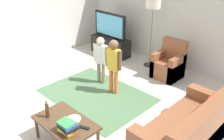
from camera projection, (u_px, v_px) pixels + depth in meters
name	position (u px, v px, depth m)	size (l,w,h in m)	color
ground	(90.00, 111.00, 4.72)	(7.80, 7.80, 0.00)	beige
wall_back	(181.00, 14.00, 6.05)	(6.00, 0.12, 2.70)	silver
wall_left	(7.00, 14.00, 6.03)	(0.12, 6.00, 2.70)	silver
area_rug	(96.00, 95.00, 5.23)	(2.20, 1.60, 0.01)	#4C724C
tv_stand	(110.00, 46.00, 7.18)	(1.20, 0.44, 0.50)	black
tv	(110.00, 26.00, 6.91)	(1.10, 0.28, 0.71)	black
couch	(190.00, 132.00, 3.72)	(0.80, 1.80, 0.86)	brown
armchair	(169.00, 65.00, 5.87)	(0.60, 0.60, 0.90)	brown
floor_lamp	(153.00, 6.00, 5.90)	(0.36, 0.36, 1.78)	#262626
child_near_tv	(101.00, 56.00, 5.45)	(0.35, 0.19, 1.08)	gray
child_center	(114.00, 62.00, 5.02)	(0.39, 0.19, 1.18)	orange
coffee_table	(66.00, 124.00, 3.76)	(1.00, 0.60, 0.42)	#513823
book_stack	(68.00, 127.00, 3.50)	(0.30, 0.24, 0.17)	orange
bottle	(47.00, 111.00, 3.79)	(0.06, 0.06, 0.29)	#4C3319
tv_remote	(84.00, 128.00, 3.60)	(0.17, 0.05, 0.02)	black
plate	(74.00, 119.00, 3.79)	(0.22, 0.22, 0.02)	white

